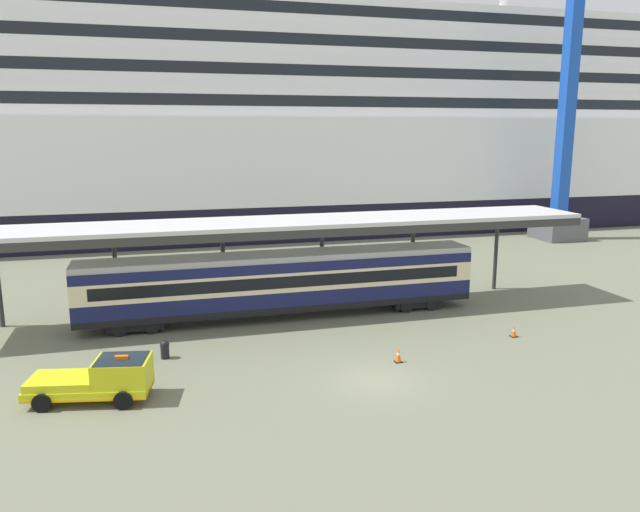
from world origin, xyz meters
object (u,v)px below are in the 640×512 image
(service_truck, at_px, (101,379))
(traffic_cone_mid, at_px, (398,355))
(train_carriage, at_px, (282,282))
(dockside_crane, at_px, (571,76))
(quay_bollard, at_px, (165,349))
(cruise_ship, at_px, (220,129))
(traffic_cone_near, at_px, (514,331))

(service_truck, bearing_deg, traffic_cone_mid, 2.65)
(train_carriage, distance_m, service_truck, 14.03)
(service_truck, distance_m, dockside_crane, 55.76)
(train_carriage, distance_m, quay_bollard, 9.20)
(cruise_ship, xyz_separation_m, traffic_cone_mid, (3.22, -48.74, -11.30))
(cruise_ship, bearing_deg, traffic_cone_near, -76.71)
(cruise_ship, xyz_separation_m, train_carriage, (-0.86, -39.73, -9.36))
(cruise_ship, relative_size, service_truck, 24.46)
(cruise_ship, relative_size, traffic_cone_mid, 175.20)
(traffic_cone_mid, height_order, dockside_crane, dockside_crane)
(cruise_ship, height_order, quay_bollard, cruise_ship)
(cruise_ship, bearing_deg, traffic_cone_mid, -86.22)
(service_truck, relative_size, dockside_crane, 0.10)
(cruise_ship, bearing_deg, quay_bollard, -100.30)
(traffic_cone_near, distance_m, dockside_crane, 38.82)
(train_carriage, height_order, traffic_cone_near, train_carriage)
(traffic_cone_near, xyz_separation_m, dockside_crane, (22.68, 26.75, 16.64))
(service_truck, distance_m, quay_bollard, 5.20)
(cruise_ship, bearing_deg, dockside_crane, -30.82)
(train_carriage, xyz_separation_m, quay_bollard, (-7.31, -5.28, -1.80))
(service_truck, distance_m, traffic_cone_mid, 14.19)
(train_carriage, distance_m, traffic_cone_near, 14.05)
(traffic_cone_near, xyz_separation_m, quay_bollard, (-19.25, 1.86, 0.20))
(dockside_crane, bearing_deg, cruise_ship, 149.18)
(quay_bollard, bearing_deg, traffic_cone_near, -5.53)
(service_truck, relative_size, traffic_cone_near, 8.49)
(dockside_crane, bearing_deg, quay_bollard, -149.31)
(cruise_ship, relative_size, quay_bollard, 140.01)
(service_truck, bearing_deg, quay_bollard, 57.66)
(traffic_cone_near, xyz_separation_m, traffic_cone_mid, (-7.85, -1.86, 0.06))
(traffic_cone_near, bearing_deg, service_truck, -173.49)
(service_truck, height_order, quay_bollard, service_truck)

